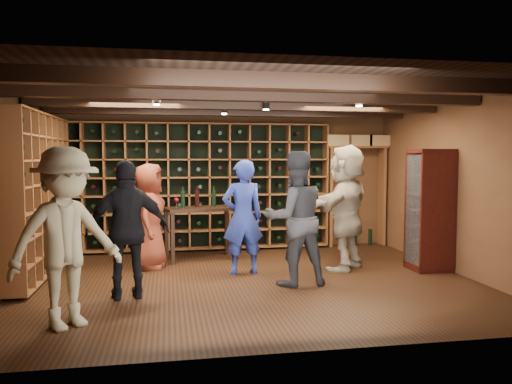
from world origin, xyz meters
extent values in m
plane|color=#31190D|center=(0.00, 0.00, 0.00)|extent=(6.00, 6.00, 0.00)
plane|color=brown|center=(0.00, 2.50, 1.25)|extent=(6.00, 0.00, 6.00)
plane|color=brown|center=(0.00, -2.50, 1.25)|extent=(6.00, 0.00, 6.00)
plane|color=brown|center=(-3.00, 0.00, 1.25)|extent=(0.00, 5.00, 5.00)
plane|color=brown|center=(3.00, 0.00, 1.25)|extent=(0.00, 5.00, 5.00)
plane|color=black|center=(0.00, 0.00, 2.50)|extent=(6.00, 6.00, 0.00)
cube|color=black|center=(0.00, -1.60, 2.42)|extent=(5.90, 0.18, 0.16)
cube|color=black|center=(0.00, -0.50, 2.42)|extent=(5.90, 0.18, 0.16)
cube|color=black|center=(0.00, 0.60, 2.42)|extent=(5.90, 0.18, 0.16)
cube|color=black|center=(0.00, 1.70, 2.42)|extent=(5.90, 0.18, 0.16)
cylinder|color=black|center=(-1.20, 0.00, 2.39)|extent=(0.10, 0.10, 0.10)
cylinder|color=black|center=(0.30, 0.40, 2.39)|extent=(0.10, 0.10, 0.10)
cylinder|color=black|center=(1.40, -0.30, 2.39)|extent=(0.10, 0.10, 0.10)
cylinder|color=black|center=(-0.20, 1.20, 2.39)|extent=(0.10, 0.10, 0.10)
cube|color=brown|center=(-0.52, 2.33, 1.15)|extent=(4.65, 0.30, 2.20)
cube|color=black|center=(-0.52, 2.33, 1.15)|extent=(4.56, 0.02, 2.16)
cube|color=brown|center=(-2.83, 0.82, 1.15)|extent=(0.30, 2.65, 2.20)
cube|color=black|center=(-2.83, 0.82, 1.15)|extent=(0.29, 0.02, 2.16)
cube|color=brown|center=(2.40, 2.32, 1.85)|extent=(1.15, 0.32, 0.04)
cube|color=brown|center=(2.92, 2.32, 0.93)|extent=(0.05, 0.28, 1.85)
cube|color=brown|center=(1.88, 2.32, 0.93)|extent=(0.05, 0.28, 1.85)
cube|color=tan|center=(2.00, 2.32, 1.97)|extent=(0.40, 0.30, 0.20)
cube|color=tan|center=(2.45, 2.32, 1.97)|extent=(0.40, 0.30, 0.20)
cube|color=tan|center=(2.80, 2.32, 1.97)|extent=(0.40, 0.30, 0.20)
cube|color=#370E0B|center=(2.72, 0.20, 0.05)|extent=(0.55, 0.50, 0.10)
cube|color=#370E0B|center=(2.72, 0.20, 0.90)|extent=(0.55, 0.50, 1.70)
cube|color=white|center=(2.46, 0.20, 0.90)|extent=(0.01, 0.46, 1.60)
cube|color=#370E0B|center=(2.72, 0.20, 0.90)|extent=(0.50, 0.44, 0.02)
sphere|color=#59260C|center=(2.70, 0.20, 1.00)|extent=(0.18, 0.18, 0.18)
imported|color=navy|center=(-0.03, 0.43, 0.81)|extent=(0.63, 0.45, 1.63)
imported|color=black|center=(0.55, -0.29, 0.87)|extent=(0.91, 0.75, 1.74)
imported|color=maroon|center=(-1.35, 1.03, 0.79)|extent=(0.61, 0.84, 1.57)
imported|color=black|center=(-1.54, -0.56, 0.82)|extent=(1.00, 0.53, 1.63)
imported|color=gray|center=(-2.05, -1.50, 0.88)|extent=(1.31, 1.20, 1.76)
imported|color=gray|center=(1.53, 0.48, 0.92)|extent=(1.56, 1.63, 1.85)
cube|color=black|center=(-0.55, 1.55, 0.83)|extent=(1.22, 0.78, 0.05)
cube|color=black|center=(-1.01, 1.22, 0.40)|extent=(0.07, 0.07, 0.81)
cube|color=black|center=(0.01, 1.43, 0.40)|extent=(0.07, 0.07, 0.81)
cube|color=black|center=(-1.11, 1.68, 0.40)|extent=(0.07, 0.07, 0.81)
cube|color=black|center=(-0.09, 1.89, 0.40)|extent=(0.07, 0.07, 0.81)
cylinder|color=black|center=(-0.84, 1.54, 0.99)|extent=(0.07, 0.07, 0.28)
cylinder|color=black|center=(-0.61, 1.59, 0.99)|extent=(0.07, 0.07, 0.28)
cylinder|color=black|center=(-0.33, 1.65, 0.99)|extent=(0.07, 0.07, 0.28)
camera|label=1|loc=(-1.07, -6.53, 1.66)|focal=35.00mm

